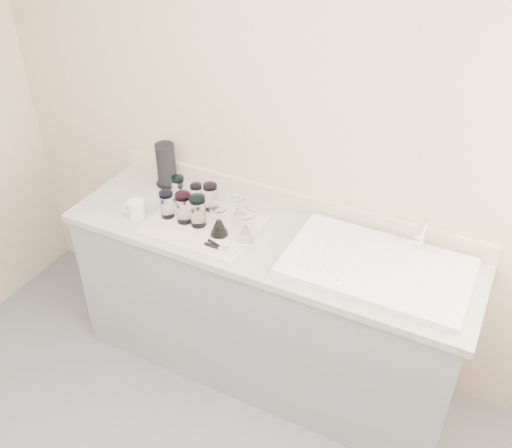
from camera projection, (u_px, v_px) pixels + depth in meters
The scene contains 16 objects.
room_envelope at pixel (73, 278), 1.52m from camera, with size 3.54×3.50×2.52m.
counter_unit at pixel (266, 305), 3.03m from camera, with size 2.06×0.62×0.90m.
sink_unit at pixel (378, 267), 2.56m from camera, with size 0.82×0.50×0.22m.
dish_towel at pixel (204, 225), 2.85m from camera, with size 0.55×0.42×0.01m, color silver.
tumbler_teal at pixel (178, 189), 3.00m from camera, with size 0.07×0.07×0.14m.
tumbler_cyan at pixel (196, 195), 2.96m from camera, with size 0.06×0.06×0.12m.
tumbler_purple at pixel (211, 197), 2.92m from camera, with size 0.07×0.07×0.15m.
tumbler_magenta at pixel (167, 204), 2.87m from camera, with size 0.07×0.07×0.14m.
tumbler_blue at pixel (184, 208), 2.83m from camera, with size 0.08×0.08×0.16m.
tumbler_lavender at pixel (198, 211), 2.80m from camera, with size 0.08×0.08×0.16m.
goblet_back_left at pixel (238, 212), 2.85m from camera, with size 0.08×0.08×0.14m.
goblet_front_left at pixel (219, 225), 2.75m from camera, with size 0.09×0.09×0.16m.
goblet_front_right at pixel (245, 231), 2.72m from camera, with size 0.08×0.08×0.15m.
can_opener at pixel (217, 246), 2.69m from camera, with size 0.13×0.05×0.02m.
white_mug at pixel (136, 209), 2.90m from camera, with size 0.13×0.11×0.09m.
paper_towel_roll at pixel (166, 165), 3.12m from camera, with size 0.13×0.13×0.24m.
Camera 1 is at (0.96, -0.81, 2.55)m, focal length 40.00 mm.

